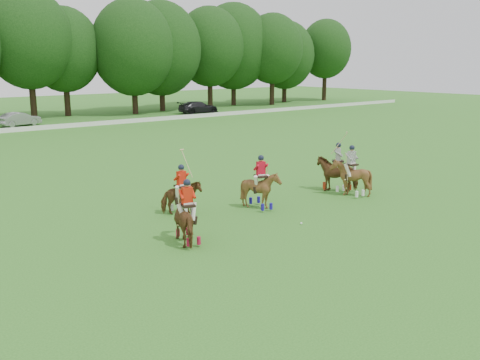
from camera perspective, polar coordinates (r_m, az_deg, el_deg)
ground at (r=19.71m, az=6.62°, el=-6.23°), size 180.00×180.00×0.00m
car_mid at (r=58.17m, az=-22.48°, el=6.02°), size 4.46×2.60×1.39m
car_right at (r=67.73m, az=-4.46°, el=7.74°), size 5.32×2.60×1.49m
polo_red_a at (r=19.03m, az=-5.60°, el=-4.27°), size 1.32×2.05×2.30m
polo_red_b at (r=22.58m, az=-6.23°, el=-1.82°), size 1.44×1.24×2.68m
polo_red_c at (r=23.36m, az=2.22°, el=-0.99°), size 1.70×1.82×2.37m
polo_stripe_a at (r=27.08m, az=10.35°, el=0.74°), size 2.08×2.09×2.95m
polo_stripe_b at (r=26.15m, az=11.72°, el=0.30°), size 1.55×1.71×2.44m
polo_ball at (r=21.37m, az=6.54°, el=-4.62°), size 0.09×0.09×0.09m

